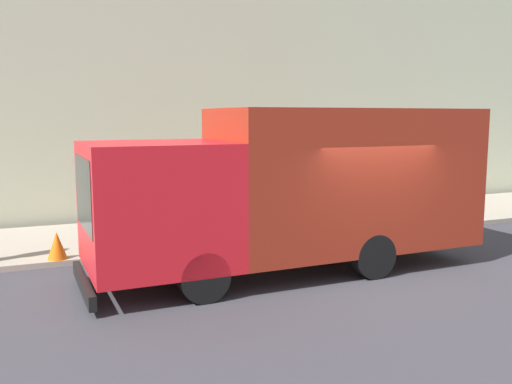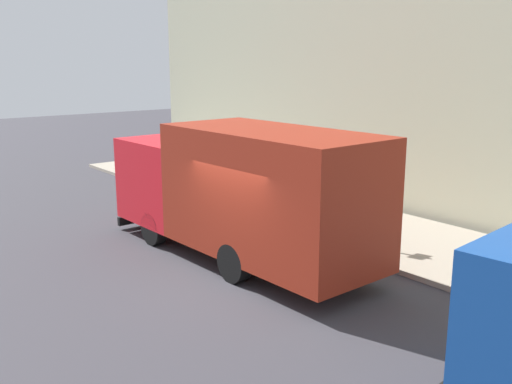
% 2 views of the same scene
% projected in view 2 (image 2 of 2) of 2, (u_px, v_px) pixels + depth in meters
% --- Properties ---
extents(ground, '(80.00, 80.00, 0.00)m').
position_uv_depth(ground, '(238.00, 281.00, 12.49)').
color(ground, '#3A383F').
extents(sidewalk, '(4.02, 30.00, 0.12)m').
position_uv_depth(sidewalk, '(387.00, 235.00, 15.53)').
color(sidewalk, '#A59987').
rests_on(sidewalk, ground).
extents(large_utility_truck, '(2.55, 7.87, 3.19)m').
position_uv_depth(large_utility_truck, '(241.00, 189.00, 13.50)').
color(large_utility_truck, red).
rests_on(large_utility_truck, ground).
extents(pedestrian_walking, '(0.54, 0.54, 1.71)m').
position_uv_depth(pedestrian_walking, '(269.00, 176.00, 18.45)').
color(pedestrian_walking, '#271D29').
rests_on(pedestrian_walking, sidewalk).
extents(pedestrian_standing, '(0.41, 0.41, 1.67)m').
position_uv_depth(pedestrian_standing, '(201.00, 170.00, 19.59)').
color(pedestrian_standing, black).
rests_on(pedestrian_standing, sidewalk).
extents(pedestrian_third, '(0.51, 0.51, 1.72)m').
position_uv_depth(pedestrian_third, '(166.00, 161.00, 21.20)').
color(pedestrian_third, '#16242B').
rests_on(pedestrian_third, sidewalk).
extents(traffic_cone_orange, '(0.40, 0.40, 0.57)m').
position_uv_depth(traffic_cone_orange, '(215.00, 196.00, 18.51)').
color(traffic_cone_orange, orange).
rests_on(traffic_cone_orange, sidewalk).
extents(street_sign_post, '(0.44, 0.08, 2.80)m').
position_uv_depth(street_sign_post, '(327.00, 177.00, 14.63)').
color(street_sign_post, '#4C5156').
rests_on(street_sign_post, sidewalk).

